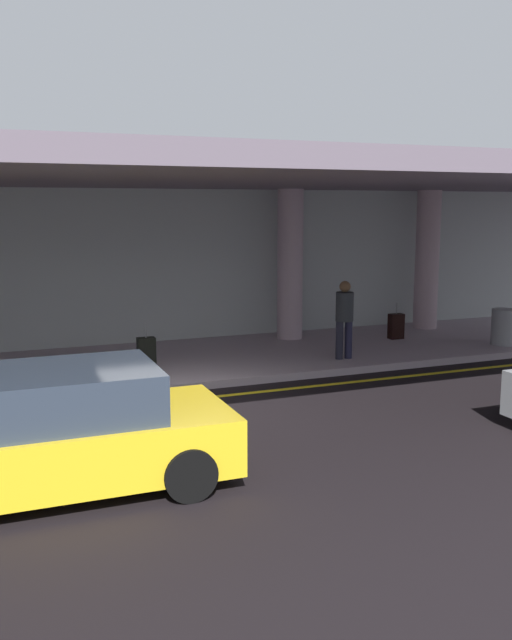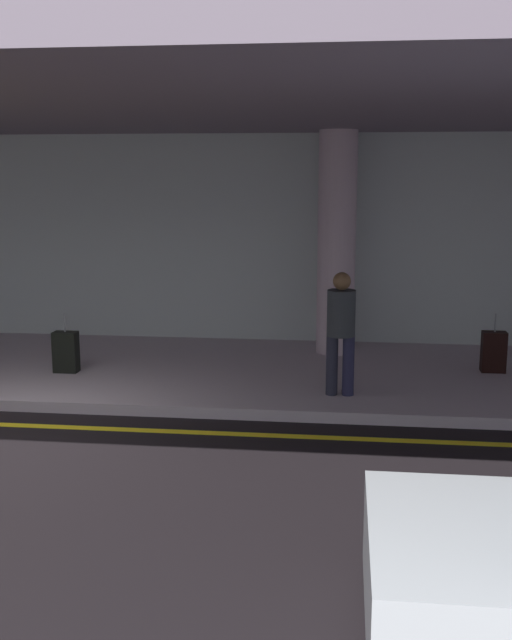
% 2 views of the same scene
% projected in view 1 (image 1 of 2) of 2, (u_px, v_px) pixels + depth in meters
% --- Properties ---
extents(ground_plane, '(60.00, 60.00, 0.00)m').
position_uv_depth(ground_plane, '(181.00, 408.00, 11.70)').
color(ground_plane, black).
extents(sidewalk, '(26.00, 4.20, 0.15)m').
position_uv_depth(sidewalk, '(142.00, 365.00, 14.53)').
color(sidewalk, '#B2A2AD').
rests_on(sidewalk, ground).
extents(lane_stripe_yellow, '(26.00, 0.14, 0.01)m').
position_uv_depth(lane_stripe_yellow, '(174.00, 401.00, 12.13)').
color(lane_stripe_yellow, yellow).
rests_on(lane_stripe_yellow, ground).
extents(support_column_center, '(0.63, 0.63, 3.65)m').
position_uv_depth(support_column_center, '(290.00, 265.00, 16.83)').
color(support_column_center, '#B59CA8').
rests_on(support_column_center, sidewalk).
extents(support_column_right_mid, '(0.63, 0.63, 3.65)m').
position_uv_depth(support_column_right_mid, '(427.00, 260.00, 18.29)').
color(support_column_right_mid, '#B79CA5').
rests_on(support_column_right_mid, sidewalk).
extents(ceiling_overhang, '(28.00, 13.20, 0.30)m').
position_uv_depth(ceiling_overhang, '(142.00, 177.00, 13.43)').
color(ceiling_overhang, slate).
rests_on(ceiling_overhang, support_column_far_left).
extents(terminal_back_wall, '(26.00, 0.30, 3.80)m').
position_uv_depth(terminal_back_wall, '(119.00, 270.00, 16.29)').
color(terminal_back_wall, '#AAB0B0').
rests_on(terminal_back_wall, ground).
extents(car_yellow_taxi, '(4.10, 1.92, 1.50)m').
position_uv_depth(car_yellow_taxi, '(63.00, 433.00, 8.23)').
color(car_yellow_taxi, yellow).
rests_on(car_yellow_taxi, ground).
extents(traveler_with_luggage, '(0.38, 0.38, 1.68)m').
position_uv_depth(traveler_with_luggage, '(344.00, 314.00, 14.67)').
color(traveler_with_luggage, '#1F1F2C').
rests_on(traveler_with_luggage, sidewalk).
extents(suitcase_upright_primary, '(0.36, 0.22, 0.90)m').
position_uv_depth(suitcase_upright_primary, '(146.00, 353.00, 13.95)').
color(suitcase_upright_primary, black).
rests_on(suitcase_upright_primary, sidewalk).
extents(suitcase_upright_secondary, '(0.36, 0.22, 0.90)m').
position_uv_depth(suitcase_upright_secondary, '(396.00, 326.00, 17.00)').
color(suitcase_upright_secondary, black).
rests_on(suitcase_upright_secondary, sidewalk).
extents(trash_bin_steel, '(0.56, 0.56, 0.85)m').
position_uv_depth(trash_bin_steel, '(503.00, 327.00, 16.26)').
color(trash_bin_steel, gray).
rests_on(trash_bin_steel, sidewalk).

